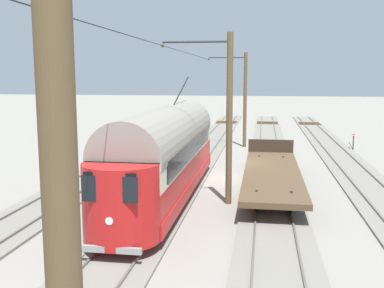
{
  "coord_description": "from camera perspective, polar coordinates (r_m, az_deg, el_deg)",
  "views": [
    {
      "loc": [
        -1.98,
        25.08,
        5.72
      ],
      "look_at": [
        1.53,
        2.79,
        2.36
      ],
      "focal_mm": 42.55,
      "sensor_mm": 36.0,
      "label": 1
    }
  ],
  "objects": [
    {
      "name": "track_third_siding",
      "position": [
        26.4,
        -1.01,
        -3.92
      ],
      "size": [
        2.8,
        80.0,
        0.18
      ],
      "color": "slate",
      "rests_on": "ground"
    },
    {
      "name": "switch_stand",
      "position": [
        37.74,
        19.54,
        0.35
      ],
      "size": [
        0.5,
        0.3,
        1.24
      ],
      "color": "black",
      "rests_on": "ground"
    },
    {
      "name": "vintage_streetcar",
      "position": [
        21.27,
        -3.31,
        -0.92
      ],
      "size": [
        2.65,
        16.04,
        5.54
      ],
      "color": "red",
      "rests_on": "ground"
    },
    {
      "name": "catenary_pole_foreground",
      "position": [
        37.06,
        6.53,
        5.75
      ],
      "size": [
        3.21,
        0.28,
        7.61
      ],
      "color": "brown",
      "rests_on": "ground"
    },
    {
      "name": "overhead_wire_run",
      "position": [
        13.25,
        -10.91,
        14.16
      ],
      "size": [
        3.0,
        54.83,
        0.18
      ],
      "color": "black",
      "rests_on": "ground"
    },
    {
      "name": "flatcar_adjacent",
      "position": [
        23.57,
        10.0,
        -3.55
      ],
      "size": [
        2.8,
        12.06,
        1.6
      ],
      "color": "brown",
      "rests_on": "ground"
    },
    {
      "name": "ground_plane",
      "position": [
        25.8,
        4.33,
        -4.35
      ],
      "size": [
        220.0,
        220.0,
        0.0
      ],
      "primitive_type": "plane",
      "color": "gray"
    },
    {
      "name": "track_outer_siding",
      "position": [
        27.68,
        -11.23,
        -3.5
      ],
      "size": [
        2.8,
        80.0,
        0.18
      ],
      "color": "slate",
      "rests_on": "ground"
    },
    {
      "name": "catenary_pole_mid_near",
      "position": [
        20.18,
        4.45,
        3.53
      ],
      "size": [
        3.21,
        0.28,
        7.61
      ],
      "color": "brown",
      "rests_on": "ground"
    },
    {
      "name": "track_streetcar_siding",
      "position": [
        26.59,
        20.69,
        -4.38
      ],
      "size": [
        2.8,
        80.0,
        0.18
      ],
      "color": "slate",
      "rests_on": "ground"
    },
    {
      "name": "track_adjacent_siding",
      "position": [
        26.02,
        9.87,
        -4.22
      ],
      "size": [
        2.8,
        80.0,
        0.18
      ],
      "color": "slate",
      "rests_on": "ground"
    }
  ]
}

